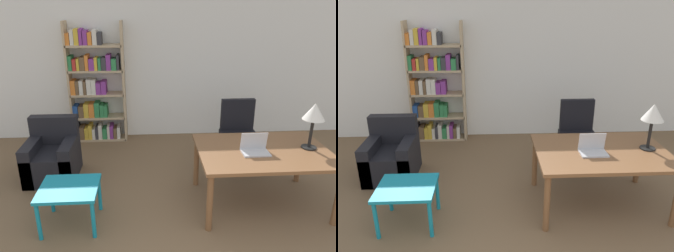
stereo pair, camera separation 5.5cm
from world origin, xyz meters
TOP-DOWN VIEW (x-y plane):
  - wall_back at (0.00, 4.53)m, footprint 8.00×0.06m
  - desk at (0.88, 2.17)m, footprint 1.54×1.08m
  - laptop at (0.75, 2.11)m, footprint 0.31×0.21m
  - table_lamp at (1.43, 2.19)m, footprint 0.25×0.25m
  - office_chair at (0.90, 3.26)m, footprint 0.53×0.53m
  - side_table_blue at (-1.34, 1.90)m, footprint 0.63×0.57m
  - armchair at (-1.81, 3.02)m, footprint 0.67×0.72m
  - bookshelf at (-1.38, 4.34)m, footprint 0.95×0.28m

SIDE VIEW (x-z plane):
  - armchair at x=-1.81m, z-range -0.13..0.69m
  - side_table_blue at x=-1.34m, z-range 0.17..0.64m
  - office_chair at x=0.90m, z-range -0.02..0.96m
  - desk at x=0.88m, z-range 0.28..1.00m
  - laptop at x=0.75m, z-range 0.66..0.88m
  - bookshelf at x=-1.38m, z-range -0.09..1.97m
  - table_lamp at x=1.43m, z-range 0.88..1.43m
  - wall_back at x=0.00m, z-range 0.00..2.70m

